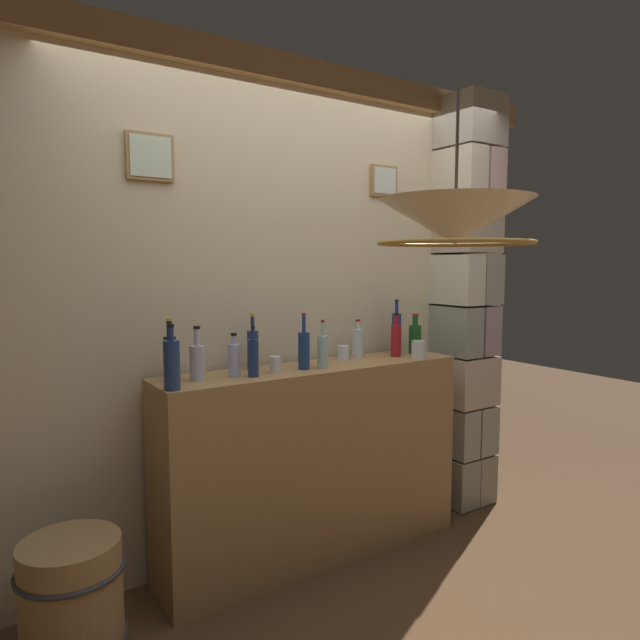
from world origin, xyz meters
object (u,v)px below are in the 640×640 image
at_px(glass_tumbler_shot, 418,350).
at_px(liquor_bottle_gin, 415,338).
at_px(liquor_bottle_vodka, 170,356).
at_px(liquor_bottle_rum, 304,349).
at_px(liquor_bottle_mezcal, 396,332).
at_px(liquor_bottle_amaro, 253,357).
at_px(pendant_lamp, 455,223).
at_px(liquor_bottle_scotch, 234,359).
at_px(glass_tumbler_rocks, 343,353).
at_px(liquor_bottle_tequila, 253,349).
at_px(liquor_bottle_port, 396,339).
at_px(liquor_bottle_sherry, 358,342).
at_px(liquor_bottle_bourbon, 172,364).
at_px(liquor_bottle_vermouth, 323,351).
at_px(glass_tumbler_highball, 275,365).
at_px(wooden_barrel, 72,605).
at_px(liquor_bottle_whiskey, 197,361).

bearing_deg(glass_tumbler_shot, liquor_bottle_gin, 52.29).
bearing_deg(liquor_bottle_vodka, liquor_bottle_rum, -8.15).
distance_m(liquor_bottle_vodka, liquor_bottle_mezcal, 1.40).
relative_size(liquor_bottle_amaro, liquor_bottle_rum, 0.85).
distance_m(liquor_bottle_gin, pendant_lamp, 1.39).
distance_m(liquor_bottle_rum, liquor_bottle_vodka, 0.67).
distance_m(liquor_bottle_amaro, liquor_bottle_scotch, 0.09).
distance_m(liquor_bottle_amaro, glass_tumbler_shot, 1.01).
xyz_separation_m(liquor_bottle_vodka, liquor_bottle_mezcal, (1.40, 0.03, 0.01)).
height_order(liquor_bottle_scotch, glass_tumbler_shot, liquor_bottle_scotch).
xyz_separation_m(liquor_bottle_vodka, glass_tumbler_rocks, (1.00, 0.01, -0.07)).
relative_size(liquor_bottle_tequila, liquor_bottle_vodka, 0.98).
relative_size(liquor_bottle_rum, liquor_bottle_port, 1.14).
bearing_deg(liquor_bottle_sherry, liquor_bottle_tequila, 179.91).
bearing_deg(glass_tumbler_rocks, liquor_bottle_gin, -5.25).
distance_m(liquor_bottle_bourbon, liquor_bottle_scotch, 0.37).
distance_m(liquor_bottle_port, liquor_bottle_vodka, 1.32).
height_order(liquor_bottle_scotch, pendant_lamp, pendant_lamp).
bearing_deg(glass_tumbler_shot, liquor_bottle_rum, 171.53).
xyz_separation_m(liquor_bottle_vermouth, liquor_bottle_scotch, (-0.48, 0.06, -0.01)).
relative_size(liquor_bottle_sherry, liquor_bottle_bourbon, 0.78).
height_order(liquor_bottle_vermouth, liquor_bottle_mezcal, liquor_bottle_mezcal).
distance_m(liquor_bottle_rum, glass_tumbler_highball, 0.18).
bearing_deg(liquor_bottle_rum, liquor_bottle_bourbon, -172.72).
height_order(liquor_bottle_mezcal, pendant_lamp, pendant_lamp).
xyz_separation_m(liquor_bottle_rum, wooden_barrel, (-1.17, -0.16, -0.89)).
distance_m(pendant_lamp, wooden_barrel, 2.08).
distance_m(liquor_bottle_amaro, liquor_bottle_vodka, 0.38).
relative_size(liquor_bottle_sherry, glass_tumbler_shot, 2.10).
xyz_separation_m(liquor_bottle_port, liquor_bottle_vodka, (-1.32, 0.06, 0.01)).
bearing_deg(liquor_bottle_rum, liquor_bottle_gin, 4.41).
bearing_deg(wooden_barrel, liquor_bottle_vermouth, 6.15).
distance_m(liquor_bottle_sherry, liquor_bottle_vermouth, 0.39).
xyz_separation_m(glass_tumbler_shot, wooden_barrel, (-1.87, -0.06, -0.84)).
relative_size(liquor_bottle_tequila, glass_tumbler_shot, 2.70).
xyz_separation_m(liquor_bottle_bourbon, liquor_bottle_mezcal, (1.46, 0.22, 0.01)).
xyz_separation_m(liquor_bottle_vodka, glass_tumbler_highball, (0.50, -0.10, -0.07)).
height_order(liquor_bottle_vodka, liquor_bottle_scotch, liquor_bottle_vodka).
height_order(liquor_bottle_rum, wooden_barrel, liquor_bottle_rum).
relative_size(liquor_bottle_tequila, pendant_lamp, 0.48).
bearing_deg(liquor_bottle_whiskey, liquor_bottle_vermouth, -5.39).
height_order(liquor_bottle_vermouth, liquor_bottle_amaro, liquor_bottle_vermouth).
distance_m(liquor_bottle_sherry, wooden_barrel, 1.86).
xyz_separation_m(liquor_bottle_bourbon, liquor_bottle_vodka, (0.06, 0.19, 0.00)).
xyz_separation_m(liquor_bottle_whiskey, liquor_bottle_rum, (0.56, -0.03, 0.01)).
bearing_deg(glass_tumbler_shot, pendant_lamp, -126.60).
distance_m(glass_tumbler_rocks, wooden_barrel, 1.73).
bearing_deg(glass_tumbler_rocks, liquor_bottle_amaro, -167.39).
bearing_deg(liquor_bottle_tequila, liquor_bottle_amaro, -116.42).
relative_size(liquor_bottle_whiskey, liquor_bottle_rum, 0.88).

